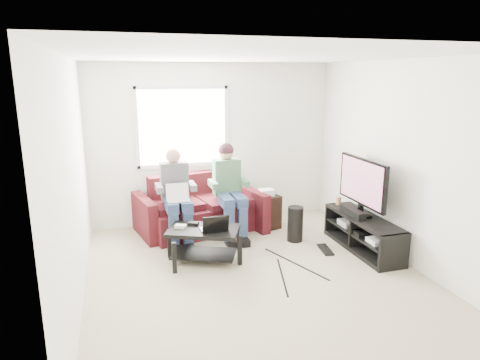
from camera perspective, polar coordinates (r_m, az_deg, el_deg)
name	(u,v)px	position (r m, az deg, el deg)	size (l,w,h in m)	color
floor	(257,276)	(5.37, 2.22, -12.72)	(4.50, 4.50, 0.00)	#BBAB91
ceiling	(259,56)	(4.81, 2.51, 16.21)	(4.50, 4.50, 0.00)	white
wall_back	(213,144)	(7.06, -3.57, 4.81)	(4.50, 4.50, 0.00)	white
wall_front	(367,245)	(2.98, 16.60, -8.32)	(4.50, 4.50, 0.00)	white
wall_left	(73,185)	(4.70, -21.42, -0.67)	(4.50, 4.50, 0.00)	white
wall_right	(405,163)	(5.88, 21.15, 2.10)	(4.50, 4.50, 0.00)	white
window	(183,127)	(6.91, -7.65, 7.03)	(1.48, 0.04, 1.28)	white
sofa	(199,211)	(6.78, -5.42, -4.10)	(2.04, 1.19, 0.88)	#421012
person_left	(176,192)	(6.28, -8.50, -1.57)	(0.40, 0.70, 1.36)	navy
person_right	(229,184)	(6.44, -1.48, -0.48)	(0.40, 0.71, 1.41)	navy
laptop_silver	(178,197)	(6.10, -8.23, -2.20)	(0.32, 0.22, 0.24)	silver
coffee_table	(204,237)	(5.67, -4.88, -7.62)	(1.05, 0.87, 0.45)	black
laptop_black	(214,221)	(5.53, -3.54, -5.48)	(0.34, 0.24, 0.24)	black
controller_a	(181,226)	(5.68, -7.94, -6.14)	(0.14, 0.09, 0.04)	silver
controller_b	(193,224)	(5.77, -6.25, -5.79)	(0.14, 0.09, 0.04)	black
controller_c	(223,221)	(5.82, -2.30, -5.54)	(0.14, 0.09, 0.04)	gray
tv_stand	(363,235)	(6.29, 16.06, -7.06)	(0.44, 1.45, 0.48)	black
tv	(362,183)	(6.16, 15.99, -0.41)	(0.12, 1.10, 0.81)	black
soundbar	(353,212)	(6.20, 14.82, -4.16)	(0.12, 0.50, 0.10)	black
drink_cup	(338,201)	(6.67, 13.00, -2.71)	(0.08, 0.08, 0.12)	#A67947
console_white	(380,241)	(5.96, 18.17, -7.68)	(0.30, 0.22, 0.06)	silver
console_grey	(352,223)	(6.50, 14.69, -5.53)	(0.34, 0.26, 0.08)	gray
console_black	(365,231)	(6.22, 16.35, -6.56)	(0.38, 0.30, 0.07)	black
subwoofer	(295,224)	(6.40, 7.37, -5.83)	(0.23, 0.23, 0.52)	black
keyboard_floor	(325,250)	(6.21, 11.32, -9.08)	(0.13, 0.40, 0.02)	black
end_table	(266,211)	(6.89, 3.51, -4.08)	(0.36, 0.36, 0.64)	black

